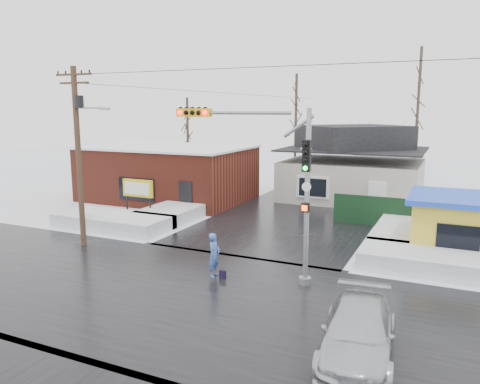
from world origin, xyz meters
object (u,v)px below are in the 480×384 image
at_px(traffic_signal, 269,170).
at_px(utility_pole, 79,146).
at_px(pedestrian, 214,255).
at_px(car, 358,333).
at_px(marquee_sign, 138,189).
at_px(kiosk, 458,225).

height_order(traffic_signal, utility_pole, utility_pole).
bearing_deg(pedestrian, traffic_signal, -71.63).
bearing_deg(traffic_signal, car, -45.76).
relative_size(traffic_signal, car, 1.43).
bearing_deg(car, utility_pole, 154.51).
xyz_separation_m(utility_pole, pedestrian, (8.20, -1.22, -4.18)).
relative_size(marquee_sign, pedestrian, 1.37).
height_order(utility_pole, pedestrian, utility_pole).
bearing_deg(traffic_signal, utility_pole, 177.05).
height_order(utility_pole, car, utility_pole).
relative_size(marquee_sign, kiosk, 0.55).
distance_m(utility_pole, marquee_sign, 6.87).
relative_size(marquee_sign, car, 0.52).
distance_m(traffic_signal, utility_pole, 10.39).
xyz_separation_m(pedestrian, car, (6.70, -3.98, -0.22)).
bearing_deg(utility_pole, pedestrian, -8.46).
height_order(traffic_signal, marquee_sign, traffic_signal).
xyz_separation_m(traffic_signal, pedestrian, (-2.16, -0.69, -3.61)).
distance_m(utility_pole, pedestrian, 9.29).
height_order(kiosk, pedestrian, kiosk).
height_order(marquee_sign, kiosk, kiosk).
distance_m(traffic_signal, pedestrian, 4.26).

